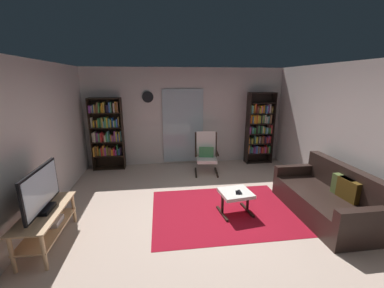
# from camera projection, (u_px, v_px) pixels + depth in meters

# --- Properties ---
(ground_plane) EXTENTS (7.02, 7.02, 0.00)m
(ground_plane) POSITION_uv_depth(u_px,v_px,m) (205.00, 217.00, 4.14)
(ground_plane) COLOR beige
(wall_back) EXTENTS (5.60, 0.06, 2.60)m
(wall_back) POSITION_uv_depth(u_px,v_px,m) (186.00, 117.00, 6.59)
(wall_back) COLOR silver
(wall_back) RESTS_ON ground
(wall_left) EXTENTS (0.06, 6.00, 2.60)m
(wall_left) POSITION_uv_depth(u_px,v_px,m) (22.00, 150.00, 3.46)
(wall_left) COLOR silver
(wall_left) RESTS_ON ground
(wall_right) EXTENTS (0.06, 6.00, 2.60)m
(wall_right) POSITION_uv_depth(u_px,v_px,m) (360.00, 138.00, 4.15)
(wall_right) COLOR silver
(wall_right) RESTS_ON ground
(glass_door_panel) EXTENTS (1.10, 0.01, 2.00)m
(glass_door_panel) POSITION_uv_depth(u_px,v_px,m) (183.00, 126.00, 6.57)
(glass_door_panel) COLOR silver
(area_rug) EXTENTS (2.49, 1.85, 0.01)m
(area_rug) POSITION_uv_depth(u_px,v_px,m) (223.00, 211.00, 4.32)
(area_rug) COLOR maroon
(area_rug) RESTS_ON ground
(tv_stand) EXTENTS (0.46, 1.16, 0.52)m
(tv_stand) POSITION_uv_depth(u_px,v_px,m) (47.00, 221.00, 3.40)
(tv_stand) COLOR tan
(tv_stand) RESTS_ON ground
(television) EXTENTS (0.20, 0.97, 0.62)m
(television) POSITION_uv_depth(u_px,v_px,m) (41.00, 191.00, 3.26)
(television) COLOR black
(television) RESTS_ON tv_stand
(bookshelf_near_tv) EXTENTS (0.79, 0.30, 1.85)m
(bookshelf_near_tv) POSITION_uv_depth(u_px,v_px,m) (107.00, 131.00, 6.16)
(bookshelf_near_tv) COLOR black
(bookshelf_near_tv) RESTS_ON ground
(bookshelf_near_sofa) EXTENTS (0.73, 0.30, 1.96)m
(bookshelf_near_sofa) POSITION_uv_depth(u_px,v_px,m) (259.00, 129.00, 6.68)
(bookshelf_near_sofa) COLOR black
(bookshelf_near_sofa) RESTS_ON ground
(leather_sofa) EXTENTS (0.92, 1.87, 0.87)m
(leather_sofa) POSITION_uv_depth(u_px,v_px,m) (328.00, 199.00, 4.13)
(leather_sofa) COLOR black
(leather_sofa) RESTS_ON ground
(lounge_armchair) EXTENTS (0.63, 0.71, 1.02)m
(lounge_armchair) POSITION_uv_depth(u_px,v_px,m) (206.00, 152.00, 6.04)
(lounge_armchair) COLOR black
(lounge_armchair) RESTS_ON ground
(ottoman) EXTENTS (0.58, 0.54, 0.41)m
(ottoman) POSITION_uv_depth(u_px,v_px,m) (236.00, 195.00, 4.18)
(ottoman) COLOR white
(ottoman) RESTS_ON ground
(tv_remote) EXTENTS (0.04, 0.14, 0.02)m
(tv_remote) POSITION_uv_depth(u_px,v_px,m) (240.00, 192.00, 4.12)
(tv_remote) COLOR black
(tv_remote) RESTS_ON ottoman
(cell_phone) EXTENTS (0.10, 0.15, 0.01)m
(cell_phone) POSITION_uv_depth(u_px,v_px,m) (238.00, 193.00, 4.11)
(cell_phone) COLOR black
(cell_phone) RESTS_ON ottoman
(wall_clock) EXTENTS (0.29, 0.03, 0.29)m
(wall_clock) POSITION_uv_depth(u_px,v_px,m) (148.00, 97.00, 6.24)
(wall_clock) COLOR silver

